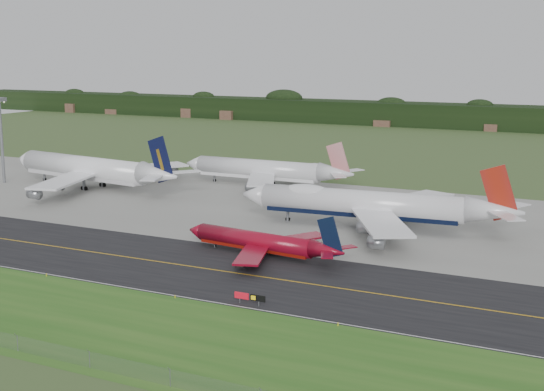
{
  "coord_description": "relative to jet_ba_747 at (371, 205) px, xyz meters",
  "views": [
    {
      "loc": [
        65.82,
        -117.19,
        38.82
      ],
      "look_at": [
        -3.46,
        22.0,
        9.13
      ],
      "focal_mm": 50.0,
      "sensor_mm": 36.0,
      "label": 1
    }
  ],
  "objects": [
    {
      "name": "taxiway",
      "position": [
        -12.3,
        -43.47,
        -5.43
      ],
      "size": [
        400.0,
        32.0,
        0.02
      ],
      "primitive_type": "cube",
      "color": "black",
      "rests_on": "ground"
    },
    {
      "name": "jet_navy_gold",
      "position": [
        -88.04,
        12.15,
        0.11
      ],
      "size": [
        65.51,
        56.52,
        16.92
      ],
      "color": "white",
      "rests_on": "ground"
    },
    {
      "name": "taxiway_centreline",
      "position": [
        -12.3,
        -43.47,
        -5.41
      ],
      "size": [
        400.0,
        0.4,
        0.0
      ],
      "primitive_type": "cube",
      "color": "#C48F12",
      "rests_on": "taxiway"
    },
    {
      "name": "jet_red_737",
      "position": [
        -10.94,
        -31.02,
        -2.77
      ],
      "size": [
        35.79,
        28.99,
        9.66
      ],
      "color": "maroon",
      "rests_on": "ground"
    },
    {
      "name": "taxiway_sign",
      "position": [
        0.27,
        -57.47,
        -4.19
      ],
      "size": [
        5.32,
        0.27,
        1.77
      ],
      "color": "slate",
      "rests_on": "ground"
    },
    {
      "name": "jet_ba_747",
      "position": [
        0.0,
        0.0,
        0.0
      ],
      "size": [
        63.65,
        52.55,
        15.99
      ],
      "color": "white",
      "rests_on": "ground"
    },
    {
      "name": "edge_marker_center",
      "position": [
        -11.93,
        -59.97,
        -5.19
      ],
      "size": [
        0.16,
        0.16,
        0.5
      ],
      "primitive_type": "cylinder",
      "color": "yellow",
      "rests_on": "ground"
    },
    {
      "name": "grass_verge",
      "position": [
        -12.3,
        -74.47,
        -5.44
      ],
      "size": [
        400.0,
        30.0,
        0.01
      ],
      "primitive_type": "cube",
      "color": "#245719",
      "rests_on": "ground"
    },
    {
      "name": "edge_marker_right",
      "position": [
        16.0,
        -59.97,
        -5.19
      ],
      "size": [
        0.16,
        0.16,
        0.5
      ],
      "primitive_type": "cylinder",
      "color": "yellow",
      "rests_on": "ground"
    },
    {
      "name": "ground",
      "position": [
        -12.3,
        -39.47,
        -5.44
      ],
      "size": [
        600.0,
        600.0,
        0.0
      ],
      "primitive_type": "plane",
      "color": "#364B23",
      "rests_on": "ground"
    },
    {
      "name": "perimeter_fence",
      "position": [
        -12.3,
        -87.47,
        -4.34
      ],
      "size": [
        320.0,
        0.1,
        320.0
      ],
      "color": "slate",
      "rests_on": "ground"
    },
    {
      "name": "apron",
      "position": [
        -12.3,
        11.53,
        -5.44
      ],
      "size": [
        400.0,
        78.0,
        0.01
      ],
      "primitive_type": "cube",
      "color": "gray",
      "rests_on": "ground"
    },
    {
      "name": "jet_star_tail",
      "position": [
        -44.73,
        37.35,
        -0.67
      ],
      "size": [
        54.01,
        45.41,
        14.3
      ],
      "color": "white",
      "rests_on": "ground"
    },
    {
      "name": "floodlight_mast",
      "position": [
        -118.47,
        8.12,
        12.08
      ],
      "size": [
        3.15,
        3.15,
        25.44
      ],
      "color": "slate",
      "rests_on": "ground"
    },
    {
      "name": "edge_marker_left",
      "position": [
        -38.84,
        -59.97,
        -5.19
      ],
      "size": [
        0.16,
        0.16,
        0.5
      ],
      "primitive_type": "cylinder",
      "color": "yellow",
      "rests_on": "ground"
    },
    {
      "name": "taxiway_edge_line",
      "position": [
        -12.3,
        -58.97,
        -5.41
      ],
      "size": [
        400.0,
        0.25,
        0.0
      ],
      "primitive_type": "cube",
      "color": "silver",
      "rests_on": "taxiway"
    },
    {
      "name": "horizon_treeline",
      "position": [
        -12.3,
        234.29,
        0.03
      ],
      "size": [
        700.0,
        25.0,
        12.0
      ],
      "color": "black",
      "rests_on": "ground"
    }
  ]
}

